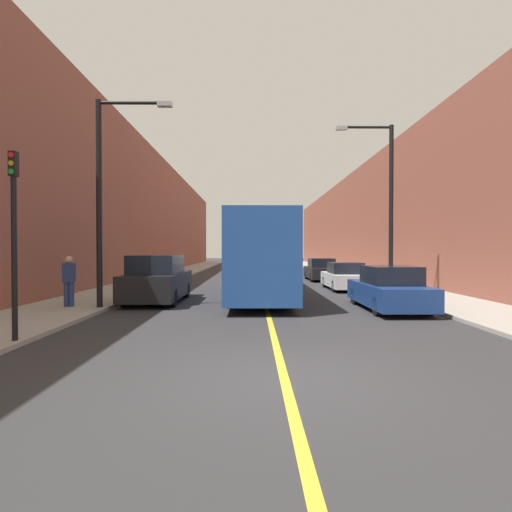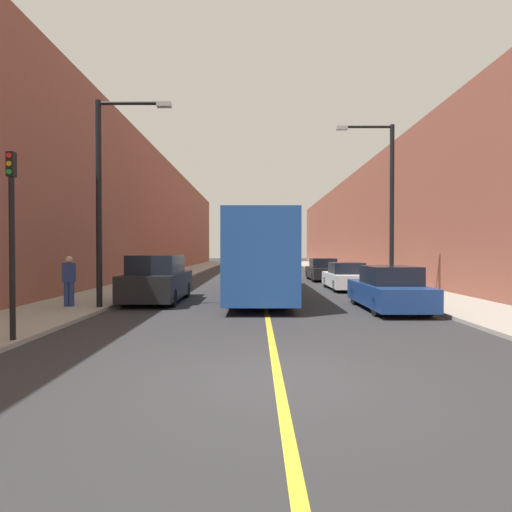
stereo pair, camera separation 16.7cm
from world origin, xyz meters
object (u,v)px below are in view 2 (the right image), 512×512
at_px(car_right_near, 387,290).
at_px(traffic_light, 11,238).
at_px(parked_suv_left, 157,280).
at_px(street_lamp_left, 105,189).
at_px(pedestrian, 68,280).
at_px(car_right_mid, 345,277).
at_px(bus, 258,255).
at_px(street_lamp_right, 386,198).
at_px(car_right_far, 321,270).

relative_size(car_right_near, traffic_light, 1.07).
height_order(parked_suv_left, street_lamp_left, street_lamp_left).
distance_m(street_lamp_left, pedestrian, 3.52).
xyz_separation_m(car_right_mid, pedestrian, (-11.48, -7.10, 0.38)).
height_order(bus, street_lamp_left, street_lamp_left).
xyz_separation_m(car_right_near, street_lamp_right, (1.34, 4.32, 3.84)).
bearing_deg(car_right_far, traffic_light, -117.94).
bearing_deg(bus, pedestrian, -147.80).
bearing_deg(pedestrian, car_right_mid, 31.73).
bearing_deg(car_right_far, parked_suv_left, -126.91).
distance_m(parked_suv_left, traffic_light, 7.73).
bearing_deg(pedestrian, car_right_near, -0.72).
bearing_deg(street_lamp_left, street_lamp_right, 20.95).
height_order(bus, parked_suv_left, bus).
xyz_separation_m(bus, traffic_light, (-5.59, -9.64, 0.51)).
bearing_deg(bus, car_right_far, 64.35).
height_order(parked_suv_left, street_lamp_right, street_lamp_right).
relative_size(parked_suv_left, pedestrian, 2.67).
xyz_separation_m(street_lamp_left, traffic_light, (-0.14, -5.18, -1.89)).
bearing_deg(street_lamp_right, pedestrian, -161.82).
distance_m(street_lamp_left, traffic_light, 5.52).
distance_m(bus, car_right_far, 10.47).
bearing_deg(car_right_near, car_right_far, 90.15).
bearing_deg(car_right_near, traffic_light, -152.82).
xyz_separation_m(parked_suv_left, traffic_light, (-1.40, -7.45, 1.51)).
distance_m(car_right_near, car_right_far, 13.82).
bearing_deg(car_right_mid, car_right_far, 91.22).
relative_size(bus, car_right_far, 2.77).
distance_m(street_lamp_left, street_lamp_right, 12.13).
bearing_deg(car_right_mid, car_right_near, -90.84).
bearing_deg(street_lamp_right, bus, 178.78).
xyz_separation_m(car_right_near, car_right_far, (-0.04, 13.82, -0.00)).
bearing_deg(car_right_mid, street_lamp_left, -144.27).
xyz_separation_m(street_lamp_right, traffic_light, (-11.47, -9.52, -2.15)).
relative_size(street_lamp_left, street_lamp_right, 0.93).
height_order(traffic_light, pedestrian, traffic_light).
distance_m(street_lamp_right, pedestrian, 13.83).
xyz_separation_m(street_lamp_left, pedestrian, (-1.39, 0.16, -3.23)).
xyz_separation_m(car_right_near, street_lamp_left, (-9.98, -0.02, 3.58)).
relative_size(bus, traffic_light, 2.92).
bearing_deg(pedestrian, bus, 32.20).
bearing_deg(traffic_light, car_right_far, 62.06).
height_order(street_lamp_left, pedestrian, street_lamp_left).
xyz_separation_m(car_right_mid, street_lamp_left, (-10.09, -7.26, 3.62)).
distance_m(parked_suv_left, pedestrian, 3.39).
relative_size(car_right_near, car_right_far, 1.01).
bearing_deg(car_right_near, street_lamp_left, -179.90).
relative_size(street_lamp_right, pedestrian, 4.32).
height_order(car_right_mid, street_lamp_right, street_lamp_right).
distance_m(parked_suv_left, car_right_mid, 10.14).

